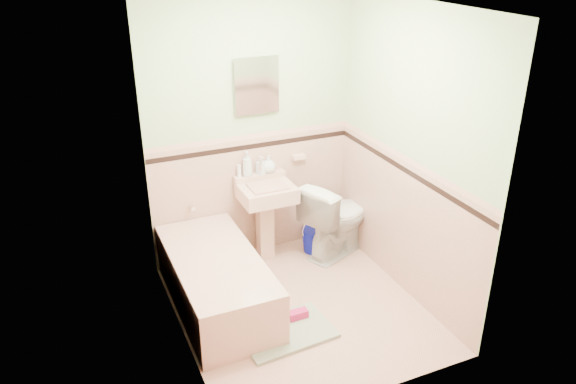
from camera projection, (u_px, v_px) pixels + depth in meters
name	position (u px, v px, depth m)	size (l,w,h in m)	color
floor	(300.00, 308.00, 4.87)	(2.20, 2.20, 0.00)	#DFA792
ceiling	(303.00, 6.00, 3.82)	(2.20, 2.20, 0.00)	white
wall_back	(251.00, 133.00, 5.26)	(2.50, 2.50, 0.00)	#F5E5C7
wall_front	(377.00, 240.00, 3.44)	(2.50, 2.50, 0.00)	#F5E5C7
wall_left	(173.00, 197.00, 3.98)	(2.50, 2.50, 0.00)	#F5E5C7
wall_right	(409.00, 156.00, 4.71)	(2.50, 2.50, 0.00)	#F5E5C7
wainscot_back	(254.00, 196.00, 5.53)	(2.00, 2.00, 0.00)	#E1AC97
wainscot_front	(370.00, 325.00, 3.72)	(2.00, 2.00, 0.00)	#E1AC97
wainscot_left	(182.00, 275.00, 4.26)	(2.20, 2.20, 0.00)	#E1AC97
wainscot_right	(402.00, 225.00, 4.98)	(2.20, 2.20, 0.00)	#E1AC97
accent_back	(252.00, 146.00, 5.30)	(2.00, 2.00, 0.00)	black
accent_front	(374.00, 257.00, 3.50)	(2.00, 2.00, 0.00)	black
accent_left	(177.00, 213.00, 4.04)	(2.20, 2.20, 0.00)	black
accent_right	(406.00, 171.00, 4.76)	(2.20, 2.20, 0.00)	black
cap_back	(252.00, 136.00, 5.26)	(2.00, 2.00, 0.00)	#DFA596
cap_front	(375.00, 243.00, 3.46)	(2.00, 2.00, 0.00)	#DFA596
cap_left	(176.00, 201.00, 4.00)	(2.20, 2.20, 0.00)	#DFA596
cap_right	(407.00, 160.00, 4.72)	(2.20, 2.20, 0.00)	#DFA596
bathtub	(217.00, 283.00, 4.82)	(0.70, 1.50, 0.45)	#DAA896
tub_faucet	(191.00, 206.00, 5.25)	(0.04, 0.04, 0.12)	silver
sink	(267.00, 223.00, 5.44)	(0.51, 0.48, 0.80)	#DAA896
sink_faucet	(261.00, 165.00, 5.32)	(0.02, 0.02, 0.10)	silver
medicine_cabinet	(256.00, 85.00, 5.07)	(0.36, 0.04, 0.46)	white
soap_dish	(299.00, 157.00, 5.53)	(0.13, 0.07, 0.04)	#DAA896
soap_bottle_left	(247.00, 164.00, 5.30)	(0.09, 0.09, 0.24)	#B2B2B2
soap_bottle_mid	(261.00, 165.00, 5.37)	(0.08, 0.08, 0.17)	#B2B2B2
soap_bottle_right	(269.00, 164.00, 5.40)	(0.14, 0.14, 0.17)	#B2B2B2
tube	(239.00, 171.00, 5.30)	(0.04, 0.04, 0.12)	white
toilet	(337.00, 217.00, 5.56)	(0.44, 0.77, 0.79)	white
bucket	(314.00, 240.00, 5.70)	(0.25, 0.25, 0.25)	#060EA7
bath_mat	(286.00, 332.00, 4.56)	(0.74, 0.49, 0.03)	gray
shoe	(298.00, 314.00, 4.69)	(0.17, 0.08, 0.07)	#BF1E59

